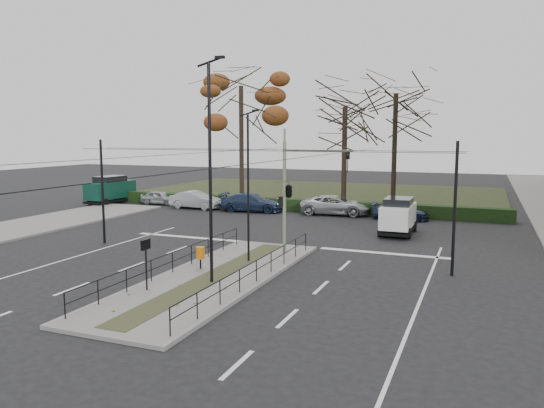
{
  "coord_description": "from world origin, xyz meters",
  "views": [
    {
      "loc": [
        10.73,
        -22.46,
        6.25
      ],
      "look_at": [
        -0.55,
        5.63,
        2.3
      ],
      "focal_mm": 35.0,
      "sensor_mm": 36.0,
      "label": 1
    }
  ],
  "objects_px": {
    "parked_car_third": "(252,202)",
    "bare_tree_center": "(396,101)",
    "rust_tree": "(241,86)",
    "info_panel": "(146,250)",
    "parked_car_fifth": "(400,212)",
    "traffic_light": "(291,189)",
    "streetlamp_median_near": "(211,170)",
    "litter_bin": "(200,253)",
    "bare_tree_near": "(345,114)",
    "parked_car_fourth": "(336,205)",
    "parked_car_first": "(160,198)",
    "green_van": "(110,189)",
    "parked_car_second": "(196,200)",
    "streetlamp_median_far": "(248,185)",
    "white_van": "(398,215)"
  },
  "relations": [
    {
      "from": "streetlamp_median_far",
      "to": "parked_car_third",
      "type": "xyz_separation_m",
      "value": [
        -7.17,
        16.43,
        -3.1
      ]
    },
    {
      "from": "parked_car_fourth",
      "to": "parked_car_fifth",
      "type": "distance_m",
      "value": 5.15
    },
    {
      "from": "litter_bin",
      "to": "parked_car_first",
      "type": "xyz_separation_m",
      "value": [
        -15.25,
        19.6,
        -0.24
      ]
    },
    {
      "from": "white_van",
      "to": "parked_car_first",
      "type": "bearing_deg",
      "value": 163.28
    },
    {
      "from": "traffic_light",
      "to": "parked_car_fourth",
      "type": "xyz_separation_m",
      "value": [
        -1.55,
        14.77,
        -2.74
      ]
    },
    {
      "from": "parked_car_second",
      "to": "parked_car_fourth",
      "type": "relative_size",
      "value": 0.82
    },
    {
      "from": "info_panel",
      "to": "rust_tree",
      "type": "height_order",
      "value": "rust_tree"
    },
    {
      "from": "litter_bin",
      "to": "parked_car_first",
      "type": "distance_m",
      "value": 24.84
    },
    {
      "from": "streetlamp_median_near",
      "to": "bare_tree_center",
      "type": "distance_m",
      "value": 29.89
    },
    {
      "from": "streetlamp_median_near",
      "to": "bare_tree_center",
      "type": "xyz_separation_m",
      "value": [
        2.75,
        29.44,
        4.4
      ]
    },
    {
      "from": "streetlamp_median_far",
      "to": "parked_car_first",
      "type": "bearing_deg",
      "value": 133.82
    },
    {
      "from": "parked_car_third",
      "to": "bare_tree_near",
      "type": "height_order",
      "value": "bare_tree_near"
    },
    {
      "from": "parked_car_first",
      "to": "white_van",
      "type": "relative_size",
      "value": 0.86
    },
    {
      "from": "bare_tree_center",
      "to": "parked_car_fourth",
      "type": "bearing_deg",
      "value": -111.26
    },
    {
      "from": "litter_bin",
      "to": "bare_tree_near",
      "type": "height_order",
      "value": "bare_tree_near"
    },
    {
      "from": "parked_car_fourth",
      "to": "bare_tree_center",
      "type": "relative_size",
      "value": 0.42
    },
    {
      "from": "parked_car_fourth",
      "to": "bare_tree_near",
      "type": "height_order",
      "value": "bare_tree_near"
    },
    {
      "from": "rust_tree",
      "to": "info_panel",
      "type": "bearing_deg",
      "value": -71.77
    },
    {
      "from": "traffic_light",
      "to": "parked_car_second",
      "type": "relative_size",
      "value": 1.28
    },
    {
      "from": "rust_tree",
      "to": "white_van",
      "type": "bearing_deg",
      "value": -37.65
    },
    {
      "from": "parked_car_first",
      "to": "rust_tree",
      "type": "height_order",
      "value": "rust_tree"
    },
    {
      "from": "rust_tree",
      "to": "green_van",
      "type": "bearing_deg",
      "value": -141.74
    },
    {
      "from": "traffic_light",
      "to": "rust_tree",
      "type": "relative_size",
      "value": 0.4
    },
    {
      "from": "traffic_light",
      "to": "parked_car_fifth",
      "type": "distance_m",
      "value": 14.86
    },
    {
      "from": "info_panel",
      "to": "parked_car_fifth",
      "type": "relative_size",
      "value": 0.49
    },
    {
      "from": "bare_tree_center",
      "to": "parked_car_fifth",
      "type": "bearing_deg",
      "value": -77.65
    },
    {
      "from": "traffic_light",
      "to": "parked_car_second",
      "type": "xyz_separation_m",
      "value": [
        -13.55,
        13.66,
        -2.76
      ]
    },
    {
      "from": "litter_bin",
      "to": "parked_car_second",
      "type": "relative_size",
      "value": 0.23
    },
    {
      "from": "rust_tree",
      "to": "bare_tree_near",
      "type": "bearing_deg",
      "value": -15.27
    },
    {
      "from": "rust_tree",
      "to": "parked_car_fifth",
      "type": "height_order",
      "value": "rust_tree"
    },
    {
      "from": "parked_car_third",
      "to": "streetlamp_median_far",
      "type": "bearing_deg",
      "value": -163.27
    },
    {
      "from": "streetlamp_median_far",
      "to": "parked_car_third",
      "type": "relative_size",
      "value": 1.4
    },
    {
      "from": "litter_bin",
      "to": "bare_tree_center",
      "type": "height_order",
      "value": "bare_tree_center"
    },
    {
      "from": "streetlamp_median_far",
      "to": "rust_tree",
      "type": "distance_m",
      "value": 27.54
    },
    {
      "from": "streetlamp_median_near",
      "to": "streetlamp_median_far",
      "type": "bearing_deg",
      "value": 91.63
    },
    {
      "from": "parked_car_second",
      "to": "bare_tree_center",
      "type": "bearing_deg",
      "value": -56.54
    },
    {
      "from": "bare_tree_center",
      "to": "bare_tree_near",
      "type": "bearing_deg",
      "value": -127.49
    },
    {
      "from": "white_van",
      "to": "green_van",
      "type": "relative_size",
      "value": 0.83
    },
    {
      "from": "streetlamp_median_far",
      "to": "bare_tree_center",
      "type": "bearing_deg",
      "value": 83.58
    },
    {
      "from": "parked_car_second",
      "to": "rust_tree",
      "type": "bearing_deg",
      "value": -3.17
    },
    {
      "from": "parked_car_fifth",
      "to": "parked_car_second",
      "type": "bearing_deg",
      "value": 92.13
    },
    {
      "from": "bare_tree_near",
      "to": "traffic_light",
      "type": "bearing_deg",
      "value": -84.31
    },
    {
      "from": "info_panel",
      "to": "parked_car_fourth",
      "type": "xyz_separation_m",
      "value": [
        1.45,
        23.24,
        -0.98
      ]
    },
    {
      "from": "litter_bin",
      "to": "white_van",
      "type": "relative_size",
      "value": 0.24
    },
    {
      "from": "info_panel",
      "to": "streetlamp_median_near",
      "type": "bearing_deg",
      "value": 46.45
    },
    {
      "from": "litter_bin",
      "to": "parked_car_first",
      "type": "relative_size",
      "value": 0.28
    },
    {
      "from": "litter_bin",
      "to": "parked_car_fifth",
      "type": "xyz_separation_m",
      "value": [
        6.24,
        18.85,
        -0.26
      ]
    },
    {
      "from": "litter_bin",
      "to": "bare_tree_center",
      "type": "xyz_separation_m",
      "value": [
        4.31,
        27.66,
        8.35
      ]
    },
    {
      "from": "parked_car_third",
      "to": "bare_tree_center",
      "type": "bearing_deg",
      "value": -54.85
    },
    {
      "from": "streetlamp_median_near",
      "to": "parked_car_third",
      "type": "relative_size",
      "value": 1.77
    }
  ]
}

